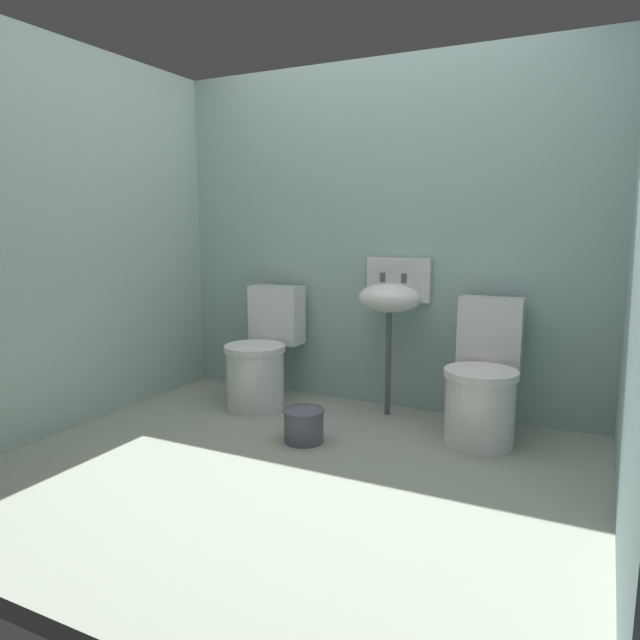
% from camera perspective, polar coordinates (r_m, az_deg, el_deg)
% --- Properties ---
extents(ground_plane, '(3.29, 2.70, 0.08)m').
position_cam_1_polar(ground_plane, '(3.04, -2.49, -14.73)').
color(ground_plane, gray).
extents(wall_back, '(3.29, 0.10, 2.23)m').
position_cam_1_polar(wall_back, '(3.86, 6.07, 8.07)').
color(wall_back, '#8BA7A3').
rests_on(wall_back, ground).
extents(wall_left, '(0.10, 2.50, 2.23)m').
position_cam_1_polar(wall_left, '(3.80, -22.21, 7.41)').
color(wall_left, '#93AA9F').
rests_on(wall_left, ground).
extents(toilet_left, '(0.41, 0.60, 0.78)m').
position_cam_1_polar(toilet_left, '(3.91, -5.73, -3.65)').
color(toilet_left, silver).
rests_on(toilet_left, ground).
extents(toilet_right, '(0.42, 0.61, 0.78)m').
position_cam_1_polar(toilet_right, '(3.39, 15.73, -6.00)').
color(toilet_right, silver).
rests_on(toilet_right, ground).
extents(sink, '(0.42, 0.35, 0.99)m').
position_cam_1_polar(sink, '(3.64, 6.99, 2.29)').
color(sink, '#4C4E59').
rests_on(sink, ground).
extents(bucket, '(0.24, 0.24, 0.19)m').
position_cam_1_polar(bucket, '(3.28, -1.61, -10.22)').
color(bucket, '#4C4E59').
rests_on(bucket, ground).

